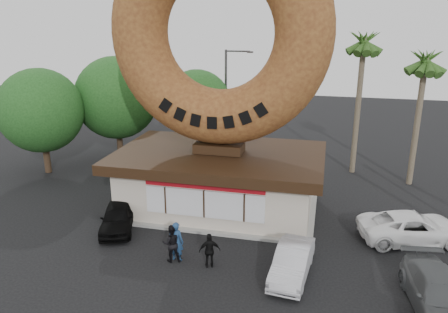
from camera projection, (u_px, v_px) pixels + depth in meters
name	position (u px, v px, depth m)	size (l,w,h in m)	color
ground	(186.00, 263.00, 19.07)	(90.00, 90.00, 0.00)	black
donut_shop	(219.00, 178.00, 24.07)	(11.20, 7.20, 3.80)	beige
giant_donut	(219.00, 34.00, 21.74)	(11.36, 11.36, 2.90)	#9B642D
tree_west	(116.00, 98.00, 31.81)	(6.00, 6.00, 7.65)	#473321
tree_mid	(197.00, 105.00, 32.63)	(5.20, 5.20, 6.63)	#473321
tree_far	(41.00, 111.00, 28.98)	(5.60, 5.60, 7.14)	#473321
palm_near	(364.00, 48.00, 27.80)	(2.60, 2.60, 9.75)	#726651
palm_far	(425.00, 66.00, 25.91)	(2.60, 2.60, 8.75)	#726651
street_lamp	(228.00, 97.00, 32.94)	(2.11, 0.20, 8.00)	#59595E
person_left	(176.00, 241.00, 19.06)	(0.67, 0.44, 1.83)	navy
person_center	(172.00, 243.00, 19.01)	(0.84, 0.66, 1.73)	black
person_right	(210.00, 251.00, 18.56)	(0.92, 0.38, 1.57)	black
car_black	(118.00, 217.00, 21.98)	(1.55, 3.85, 1.31)	black
car_silver	(292.00, 262.00, 17.98)	(1.34, 3.85, 1.27)	#BCBCC2
car_grey	(439.00, 295.00, 15.74)	(1.95, 4.80, 1.39)	#55585A
car_white	(413.00, 228.00, 20.77)	(2.33, 5.05, 1.40)	white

